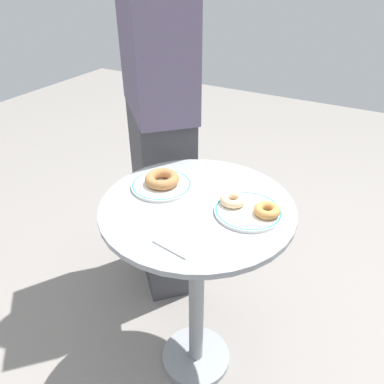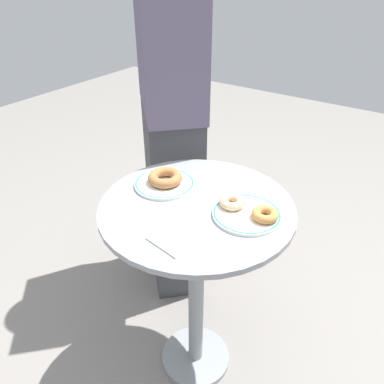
{
  "view_description": "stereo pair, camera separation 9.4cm",
  "coord_description": "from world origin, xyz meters",
  "px_view_note": "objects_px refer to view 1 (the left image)",
  "views": [
    {
      "loc": [
        0.45,
        -0.84,
        1.42
      ],
      "look_at": [
        -0.02,
        0.0,
        0.81
      ],
      "focal_mm": 35.14,
      "sensor_mm": 36.0,
      "label": 1
    },
    {
      "loc": [
        0.53,
        -0.79,
        1.42
      ],
      "look_at": [
        -0.02,
        0.0,
        0.81
      ],
      "focal_mm": 35.14,
      "sensor_mm": 36.0,
      "label": 2
    }
  ],
  "objects_px": {
    "donut_old_fashioned": "(267,210)",
    "donut_glazed": "(233,200)",
    "cafe_table": "(197,259)",
    "donut_cinnamon": "(162,179)",
    "paper_napkin": "(185,237)",
    "person_figure": "(159,118)",
    "plate_right": "(248,211)",
    "plate_left": "(161,185)"
  },
  "relations": [
    {
      "from": "donut_old_fashioned",
      "to": "donut_glazed",
      "type": "height_order",
      "value": "same"
    },
    {
      "from": "cafe_table",
      "to": "donut_cinnamon",
      "type": "relative_size",
      "value": 6.77
    },
    {
      "from": "donut_old_fashioned",
      "to": "paper_napkin",
      "type": "xyz_separation_m",
      "value": [
        -0.16,
        -0.2,
        -0.02
      ]
    },
    {
      "from": "donut_cinnamon",
      "to": "donut_old_fashioned",
      "type": "xyz_separation_m",
      "value": [
        0.36,
        0.0,
        -0.0
      ]
    },
    {
      "from": "paper_napkin",
      "to": "person_figure",
      "type": "xyz_separation_m",
      "value": [
        -0.43,
        0.53,
        0.08
      ]
    },
    {
      "from": "donut_glazed",
      "to": "donut_cinnamon",
      "type": "bearing_deg",
      "value": -179.09
    },
    {
      "from": "donut_old_fashioned",
      "to": "person_figure",
      "type": "xyz_separation_m",
      "value": [
        -0.59,
        0.33,
        0.06
      ]
    },
    {
      "from": "donut_cinnamon",
      "to": "paper_napkin",
      "type": "height_order",
      "value": "donut_cinnamon"
    },
    {
      "from": "cafe_table",
      "to": "donut_old_fashioned",
      "type": "distance_m",
      "value": 0.32
    },
    {
      "from": "donut_old_fashioned",
      "to": "paper_napkin",
      "type": "relative_size",
      "value": 0.57
    },
    {
      "from": "cafe_table",
      "to": "donut_glazed",
      "type": "distance_m",
      "value": 0.27
    },
    {
      "from": "donut_cinnamon",
      "to": "plate_right",
      "type": "bearing_deg",
      "value": -0.73
    },
    {
      "from": "paper_napkin",
      "to": "donut_old_fashioned",
      "type": "bearing_deg",
      "value": 50.78
    },
    {
      "from": "donut_cinnamon",
      "to": "person_figure",
      "type": "relative_size",
      "value": 0.07
    },
    {
      "from": "plate_left",
      "to": "donut_cinnamon",
      "type": "distance_m",
      "value": 0.02
    },
    {
      "from": "paper_napkin",
      "to": "person_figure",
      "type": "height_order",
      "value": "person_figure"
    },
    {
      "from": "cafe_table",
      "to": "person_figure",
      "type": "bearing_deg",
      "value": 135.47
    },
    {
      "from": "cafe_table",
      "to": "plate_right",
      "type": "height_order",
      "value": "plate_right"
    },
    {
      "from": "donut_glazed",
      "to": "person_figure",
      "type": "height_order",
      "value": "person_figure"
    },
    {
      "from": "donut_old_fashioned",
      "to": "cafe_table",
      "type": "bearing_deg",
      "value": -169.34
    },
    {
      "from": "person_figure",
      "to": "plate_left",
      "type": "bearing_deg",
      "value": -56.17
    },
    {
      "from": "cafe_table",
      "to": "plate_left",
      "type": "xyz_separation_m",
      "value": [
        -0.15,
        0.03,
        0.23
      ]
    },
    {
      "from": "cafe_table",
      "to": "plate_right",
      "type": "xyz_separation_m",
      "value": [
        0.15,
        0.03,
        0.23
      ]
    },
    {
      "from": "donut_glazed",
      "to": "plate_right",
      "type": "bearing_deg",
      "value": -8.24
    },
    {
      "from": "donut_cinnamon",
      "to": "paper_napkin",
      "type": "relative_size",
      "value": 0.84
    },
    {
      "from": "donut_old_fashioned",
      "to": "person_figure",
      "type": "height_order",
      "value": "person_figure"
    },
    {
      "from": "donut_cinnamon",
      "to": "cafe_table",
      "type": "bearing_deg",
      "value": -14.02
    },
    {
      "from": "plate_right",
      "to": "donut_cinnamon",
      "type": "xyz_separation_m",
      "value": [
        -0.3,
        0.0,
        0.02
      ]
    },
    {
      "from": "donut_old_fashioned",
      "to": "donut_cinnamon",
      "type": "bearing_deg",
      "value": -179.81
    },
    {
      "from": "plate_left",
      "to": "donut_glazed",
      "type": "xyz_separation_m",
      "value": [
        0.25,
        0.01,
        0.02
      ]
    },
    {
      "from": "plate_left",
      "to": "donut_cinnamon",
      "type": "xyz_separation_m",
      "value": [
        0.0,
        0.0,
        0.02
      ]
    },
    {
      "from": "plate_left",
      "to": "donut_glazed",
      "type": "distance_m",
      "value": 0.25
    },
    {
      "from": "plate_left",
      "to": "donut_old_fashioned",
      "type": "relative_size",
      "value": 2.56
    },
    {
      "from": "plate_right",
      "to": "donut_cinnamon",
      "type": "height_order",
      "value": "donut_cinnamon"
    },
    {
      "from": "plate_left",
      "to": "plate_right",
      "type": "height_order",
      "value": "same"
    },
    {
      "from": "cafe_table",
      "to": "donut_old_fashioned",
      "type": "xyz_separation_m",
      "value": [
        0.21,
        0.04,
        0.25
      ]
    },
    {
      "from": "donut_old_fashioned",
      "to": "paper_napkin",
      "type": "bearing_deg",
      "value": -129.22
    },
    {
      "from": "person_figure",
      "to": "donut_cinnamon",
      "type": "bearing_deg",
      "value": -55.78
    },
    {
      "from": "plate_left",
      "to": "donut_cinnamon",
      "type": "bearing_deg",
      "value": 66.07
    },
    {
      "from": "cafe_table",
      "to": "donut_cinnamon",
      "type": "bearing_deg",
      "value": 165.98
    },
    {
      "from": "donut_cinnamon",
      "to": "donut_glazed",
      "type": "relative_size",
      "value": 1.47
    },
    {
      "from": "plate_left",
      "to": "donut_cinnamon",
      "type": "height_order",
      "value": "donut_cinnamon"
    }
  ]
}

